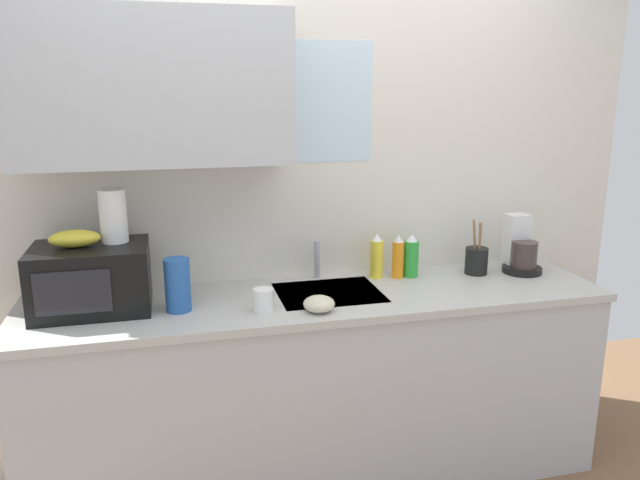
% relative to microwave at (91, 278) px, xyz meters
% --- Properties ---
extents(kitchen_wall_assembly, '(3.34, 0.42, 2.50)m').
position_rel_microwave_xyz_m(kitchen_wall_assembly, '(0.81, 0.26, 0.33)').
color(kitchen_wall_assembly, silver).
rests_on(kitchen_wall_assembly, ground).
extents(counter_unit, '(2.57, 0.63, 0.90)m').
position_rel_microwave_xyz_m(counter_unit, '(0.95, -0.05, -0.58)').
color(counter_unit, '#B2B7BC').
rests_on(counter_unit, ground).
extents(sink_faucet, '(0.03, 0.03, 0.19)m').
position_rel_microwave_xyz_m(sink_faucet, '(1.00, 0.19, -0.04)').
color(sink_faucet, '#B2B5BA').
rests_on(sink_faucet, counter_unit).
extents(microwave, '(0.46, 0.35, 0.27)m').
position_rel_microwave_xyz_m(microwave, '(0.00, 0.00, 0.00)').
color(microwave, black).
rests_on(microwave, counter_unit).
extents(banana_bunch, '(0.20, 0.11, 0.07)m').
position_rel_microwave_xyz_m(banana_bunch, '(-0.05, 0.00, 0.17)').
color(banana_bunch, gold).
rests_on(banana_bunch, microwave).
extents(paper_towel_roll, '(0.11, 0.11, 0.22)m').
position_rel_microwave_xyz_m(paper_towel_roll, '(0.10, 0.05, 0.24)').
color(paper_towel_roll, white).
rests_on(paper_towel_roll, microwave).
extents(coffee_maker, '(0.19, 0.21, 0.28)m').
position_rel_microwave_xyz_m(coffee_maker, '(2.00, 0.06, -0.03)').
color(coffee_maker, black).
rests_on(coffee_maker, counter_unit).
extents(dish_soap_bottle_yellow, '(0.06, 0.06, 0.22)m').
position_rel_microwave_xyz_m(dish_soap_bottle_yellow, '(1.28, 0.13, -0.03)').
color(dish_soap_bottle_yellow, yellow).
rests_on(dish_soap_bottle_yellow, counter_unit).
extents(dish_soap_bottle_orange, '(0.06, 0.06, 0.21)m').
position_rel_microwave_xyz_m(dish_soap_bottle_orange, '(1.38, 0.11, -0.04)').
color(dish_soap_bottle_orange, orange).
rests_on(dish_soap_bottle_orange, counter_unit).
extents(dish_soap_bottle_green, '(0.07, 0.07, 0.21)m').
position_rel_microwave_xyz_m(dish_soap_bottle_green, '(1.45, 0.11, -0.04)').
color(dish_soap_bottle_green, green).
rests_on(dish_soap_bottle_green, counter_unit).
extents(cereal_canister, '(0.10, 0.10, 0.22)m').
position_rel_microwave_xyz_m(cereal_canister, '(0.34, -0.10, -0.02)').
color(cereal_canister, '#2659A5').
rests_on(cereal_canister, counter_unit).
extents(mug_white, '(0.08, 0.08, 0.09)m').
position_rel_microwave_xyz_m(mug_white, '(0.68, -0.19, -0.09)').
color(mug_white, white).
rests_on(mug_white, counter_unit).
extents(utensil_crock, '(0.11, 0.11, 0.27)m').
position_rel_microwave_xyz_m(utensil_crock, '(1.77, 0.07, -0.07)').
color(utensil_crock, black).
rests_on(utensil_crock, counter_unit).
extents(small_bowl, '(0.13, 0.13, 0.06)m').
position_rel_microwave_xyz_m(small_bowl, '(0.90, -0.25, -0.10)').
color(small_bowl, beige).
rests_on(small_bowl, counter_unit).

